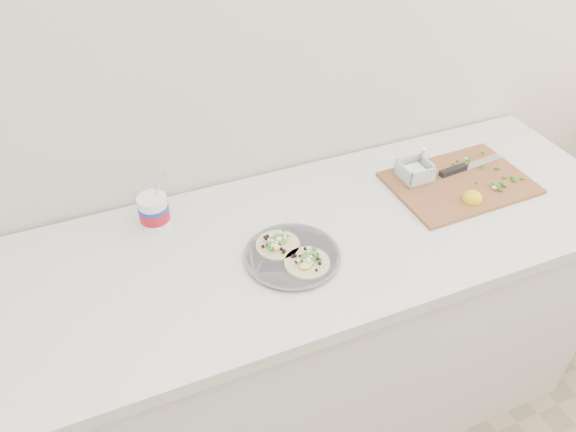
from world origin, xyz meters
name	(u,v)px	position (x,y,z in m)	size (l,w,h in m)	color
counter	(232,359)	(0.00, 1.43, 0.45)	(2.44, 0.66, 0.90)	silver
taco_plate	(292,254)	(0.17, 1.35, 0.92)	(0.26, 0.26, 0.04)	slate
tub	(154,208)	(-0.13, 1.62, 0.96)	(0.09, 0.09, 0.19)	white
cutboard	(457,179)	(0.77, 1.46, 0.92)	(0.43, 0.31, 0.07)	brown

